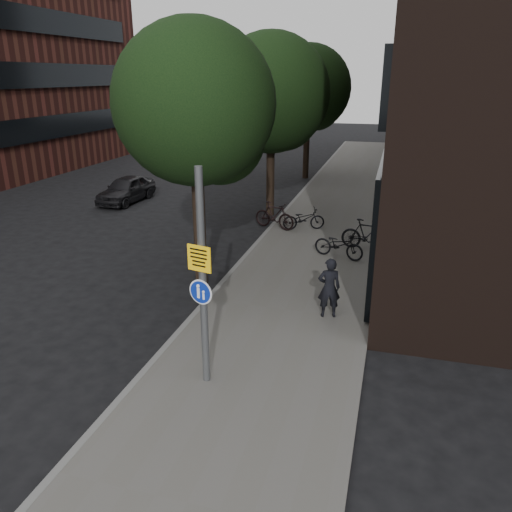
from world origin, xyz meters
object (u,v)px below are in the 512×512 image
(pedestrian, at_px, (329,288))
(parked_bike_facade_near, at_px, (339,245))
(parked_car_near, at_px, (126,189))
(signpost, at_px, (203,280))

(pedestrian, bearing_deg, parked_bike_facade_near, -102.37)
(pedestrian, height_order, parked_car_near, pedestrian)
(signpost, distance_m, parked_car_near, 16.79)
(signpost, xyz_separation_m, pedestrian, (2.00, 3.56, -1.43))
(signpost, xyz_separation_m, parked_bike_facade_near, (1.74, 8.06, -1.76))
(pedestrian, distance_m, parked_bike_facade_near, 4.53)
(signpost, relative_size, parked_bike_facade_near, 2.48)
(pedestrian, relative_size, parked_car_near, 0.42)
(parked_bike_facade_near, bearing_deg, parked_car_near, 80.44)
(parked_bike_facade_near, xyz_separation_m, parked_car_near, (-11.27, 5.65, 0.06))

